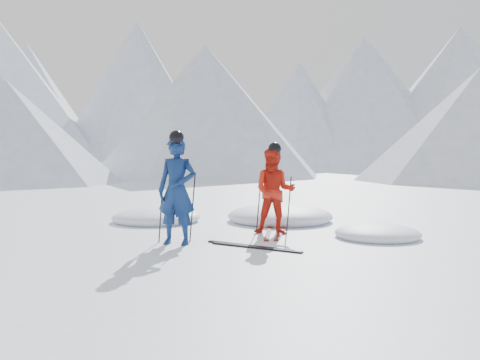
{
  "coord_description": "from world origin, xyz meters",
  "views": [
    {
      "loc": [
        -1.68,
        -8.91,
        1.59
      ],
      "look_at": [
        -1.67,
        0.5,
        1.1
      ],
      "focal_mm": 38.0,
      "sensor_mm": 36.0,
      "label": 1
    }
  ],
  "objects": [
    {
      "name": "skier_blue",
      "position": [
        -2.77,
        -0.08,
        0.94
      ],
      "size": [
        0.79,
        0.63,
        1.89
      ],
      "primitive_type": "imported",
      "rotation": [
        0.0,
        0.0,
        -0.28
      ],
      "color": "navy",
      "rests_on": "ground"
    },
    {
      "name": "ground",
      "position": [
        0.0,
        0.0,
        0.0
      ],
      "size": [
        160.0,
        160.0,
        0.0
      ],
      "primitive_type": "plane",
      "color": "white",
      "rests_on": "ground"
    },
    {
      "name": "ski_loose_a",
      "position": [
        -1.5,
        -0.32,
        0.01
      ],
      "size": [
        1.48,
        1.0,
        0.03
      ],
      "primitive_type": "cube",
      "rotation": [
        0.0,
        0.0,
        1.0
      ],
      "color": "black",
      "rests_on": "ground"
    },
    {
      "name": "pole_blue_right",
      "position": [
        -2.52,
        0.17,
        0.63
      ],
      "size": [
        0.12,
        0.07,
        1.26
      ],
      "primitive_type": "cylinder",
      "rotation": [
        -0.04,
        0.08,
        0.0
      ],
      "color": "black",
      "rests_on": "ground"
    },
    {
      "name": "pole_blue_left",
      "position": [
        -3.07,
        0.07,
        0.63
      ],
      "size": [
        0.12,
        0.09,
        1.26
      ],
      "primitive_type": "cylinder",
      "rotation": [
        0.05,
        0.08,
        0.0
      ],
      "color": "black",
      "rests_on": "ground"
    },
    {
      "name": "ski_worn_left",
      "position": [
        -1.11,
        1.04,
        0.01
      ],
      "size": [
        0.26,
        1.7,
        0.03
      ],
      "primitive_type": "cube",
      "rotation": [
        0.0,
        0.0,
        -0.1
      ],
      "color": "black",
      "rests_on": "ground"
    },
    {
      "name": "snow_lumps",
      "position": [
        -1.13,
        2.38,
        0.0
      ],
      "size": [
        8.42,
        5.95,
        0.54
      ],
      "color": "white",
      "rests_on": "ground"
    },
    {
      "name": "pole_red_right",
      "position": [
        -0.69,
        1.19,
        0.57
      ],
      "size": [
        0.12,
        0.08,
        1.13
      ],
      "primitive_type": "cylinder",
      "rotation": [
        -0.05,
        0.08,
        0.0
      ],
      "color": "black",
      "rests_on": "ground"
    },
    {
      "name": "ski_worn_right",
      "position": [
        -0.87,
        1.04,
        0.01
      ],
      "size": [
        0.38,
        1.69,
        0.03
      ],
      "primitive_type": "cube",
      "rotation": [
        0.0,
        0.0,
        -0.17
      ],
      "color": "black",
      "rests_on": "ground"
    },
    {
      "name": "skier_red",
      "position": [
        -0.99,
        1.04,
        0.85
      ],
      "size": [
        0.91,
        0.75,
        1.7
      ],
      "primitive_type": "imported",
      "rotation": [
        0.0,
        0.0,
        -0.14
      ],
      "color": "red",
      "rests_on": "ground"
    },
    {
      "name": "ski_loose_b",
      "position": [
        -1.4,
        -0.47,
        0.01
      ],
      "size": [
        1.5,
        0.95,
        0.03
      ],
      "primitive_type": "cube",
      "rotation": [
        0.0,
        0.0,
        1.03
      ],
      "color": "black",
      "rests_on": "ground"
    },
    {
      "name": "mountain_range",
      "position": [
        5.71,
        35.31,
        6.72
      ],
      "size": [
        106.15,
        62.94,
        15.53
      ],
      "color": "#B2BCD1",
      "rests_on": "ground"
    },
    {
      "name": "pole_red_left",
      "position": [
        -1.29,
        1.29,
        0.57
      ],
      "size": [
        0.11,
        0.09,
        1.13
      ],
      "primitive_type": "cylinder",
      "rotation": [
        0.06,
        0.08,
        0.0
      ],
      "color": "black",
      "rests_on": "ground"
    }
  ]
}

